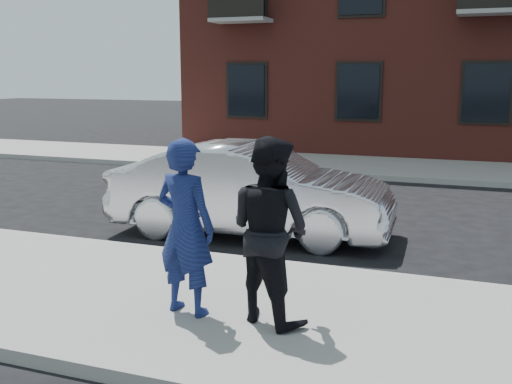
% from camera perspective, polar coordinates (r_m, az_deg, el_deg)
% --- Properties ---
extents(ground, '(100.00, 100.00, 0.00)m').
position_cam_1_polar(ground, '(6.78, 19.93, -13.48)').
color(ground, black).
rests_on(ground, ground).
extents(near_sidewalk, '(50.00, 3.50, 0.15)m').
position_cam_1_polar(near_sidewalk, '(6.52, 19.95, -13.77)').
color(near_sidewalk, gray).
rests_on(near_sidewalk, ground).
extents(near_curb, '(50.00, 0.10, 0.15)m').
position_cam_1_polar(near_curb, '(8.19, 20.08, -8.59)').
color(near_curb, '#999691').
rests_on(near_curb, ground).
extents(far_sidewalk, '(50.00, 3.50, 0.15)m').
position_cam_1_polar(far_sidewalk, '(17.65, 20.34, 1.77)').
color(far_sidewalk, gray).
rests_on(far_sidewalk, ground).
extents(far_curb, '(50.00, 0.10, 0.15)m').
position_cam_1_polar(far_curb, '(15.87, 20.31, 0.78)').
color(far_curb, '#999691').
rests_on(far_curb, ground).
extents(silver_sedan, '(4.89, 1.91, 1.59)m').
position_cam_1_polar(silver_sedan, '(10.23, -0.49, 0.15)').
color(silver_sedan, silver).
rests_on(silver_sedan, ground).
extents(man_hoodie, '(0.78, 0.58, 1.94)m').
position_cam_1_polar(man_hoodie, '(6.53, -6.74, -3.34)').
color(man_hoodie, navy).
rests_on(man_hoodie, near_sidewalk).
extents(man_peacoat, '(1.18, 1.07, 1.98)m').
position_cam_1_polar(man_peacoat, '(6.29, 1.32, -3.64)').
color(man_peacoat, black).
rests_on(man_peacoat, near_sidewalk).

